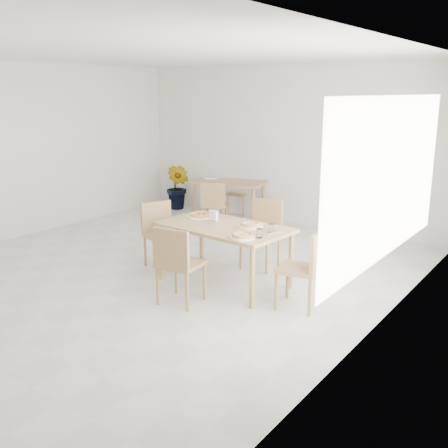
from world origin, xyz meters
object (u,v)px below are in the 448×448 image
Objects in this scene: pizza_margherita at (242,235)px; second_table at (229,187)px; chair_west at (160,230)px; chair_east at (306,264)px; pizza_mushroom at (250,224)px; tumbler_a at (260,233)px; plate_margherita at (242,237)px; plate_pepperoni at (200,216)px; main_table at (224,232)px; chair_back_s at (214,202)px; potted_plant at (178,187)px; chair_north at (263,229)px; chair_back_n at (241,190)px; chair_south at (177,260)px; napkin_holder at (214,216)px; plate_mushroom at (250,226)px; tumbler_b at (272,228)px; plate_empty at (211,178)px; pizza_pepperoni at (200,215)px.

second_table is (-2.29, 3.01, -0.13)m from pizza_margherita.
chair_west is 2.30m from chair_east.
tumbler_a is (0.35, -0.35, 0.02)m from pizza_mushroom.
plate_pepperoni is at bearing 152.89° from plate_margherita.
tumbler_a is at bearing -13.47° from main_table.
chair_back_s is (-1.66, 2.02, -0.18)m from main_table.
chair_west is 3.56m from potted_plant.
chair_back_n is at bearing 123.31° from chair_north.
chair_south is 1.42m from chair_west.
napkin_holder is at bearing -86.07° from chair_south.
napkin_holder is (-0.24, 0.11, 0.14)m from main_table.
plate_mushroom is 3.04× the size of tumbler_b.
napkin_holder reaches higher than second_table.
plate_empty is (-2.56, 2.62, -0.02)m from pizza_mushroom.
tumbler_a reaches higher than pizza_pepperoni.
second_table is at bearing 128.64° from main_table.
second_table is (-1.81, 2.68, -0.02)m from main_table.
main_table is 1.14m from chair_west.
pizza_margherita is 1.83× the size of napkin_holder.
pizza_pepperoni is at bearing -133.21° from chair_north.
chair_back_n is at bearing 126.32° from tumbler_a.
chair_south is at bearing -65.30° from plate_pepperoni.
potted_plant is at bearing 134.76° from pizza_pepperoni.
chair_west is at bearing -179.15° from main_table.
plate_pepperoni is (-0.54, -0.70, 0.23)m from chair_north.
napkin_holder is at bearing -108.57° from chair_east.
chair_back_n is at bearing 20.26° from potted_plant.
chair_back_s is 1.82m from potted_plant.
potted_plant is (-3.24, 2.93, -0.21)m from main_table.
plate_mushroom is 0.36× the size of chair_back_s.
plate_margherita is (0.46, -1.21, 0.23)m from chair_north.
tumbler_a is (1.76, -0.28, 0.29)m from chair_west.
potted_plant is at bearing 138.80° from pizza_margherita.
plate_margherita is 0.31× the size of potted_plant.
tumbler_a is at bearing -63.52° from second_table.
plate_pepperoni is 1.41× the size of pizza_margherita.
pizza_mushroom is at bearing 135.16° from tumbler_a.
chair_east is 0.96× the size of potted_plant.
tumbler_a is 0.37× the size of plate_empty.
tumbler_a is at bearing 37.64° from pizza_margherita.
main_table is 6.02× the size of plate_empty.
chair_north is at bearing 110.87° from pizza_margherita.
pizza_mushroom is at bearing -76.42° from chair_north.
chair_back_n reaches higher than plate_margherita.
chair_back_n is (-1.50, 3.20, -0.30)m from plate_pepperoni.
tumbler_b is at bearing -116.61° from chair_east.
potted_plant reaches higher than chair_east.
chair_west is 1.81m from tumbler_a.
pizza_pepperoni is (-1.00, 0.51, 0.02)m from plate_margherita.
tumbler_a is (0.64, -0.21, 0.13)m from main_table.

